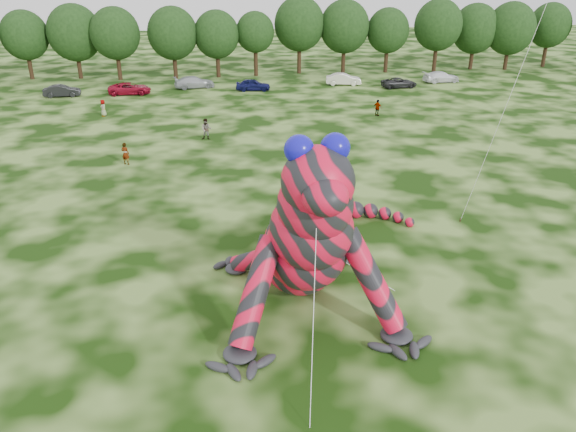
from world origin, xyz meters
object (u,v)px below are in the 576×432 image
(car_1, at_px, (62,91))
(tree_16, at_px, (548,35))
(tree_15, at_px, (510,36))
(tree_5, at_px, (76,42))
(tree_11, at_px, (344,37))
(car_2, at_px, (130,89))
(tree_13, at_px, (437,36))
(tree_8, at_px, (217,44))
(tree_6, at_px, (116,44))
(tree_9, at_px, (255,44))
(spectator_5, at_px, (329,157))
(tree_4, at_px, (26,45))
(tree_7, at_px, (173,43))
(spectator_3, at_px, (378,108))
(car_6, at_px, (399,83))
(tree_10, at_px, (299,35))
(car_4, at_px, (253,85))
(inflatable_gecko, at_px, (295,200))
(car_3, at_px, (194,82))
(tree_12, at_px, (387,40))
(car_7, at_px, (441,77))
(tree_14, at_px, (474,37))
(car_5, at_px, (344,79))
(spectator_0, at_px, (125,154))

(car_1, bearing_deg, tree_16, -85.43)
(tree_15, bearing_deg, tree_5, 179.38)
(tree_11, xyz_separation_m, car_2, (-28.83, -11.38, -4.33))
(tree_13, relative_size, tree_16, 1.08)
(tree_8, bearing_deg, tree_6, -178.71)
(tree_9, xyz_separation_m, spectator_5, (2.58, -40.07, -3.51))
(tree_4, bearing_deg, tree_5, -2.43)
(tree_4, xyz_separation_m, tree_7, (19.56, -1.91, 0.21))
(tree_7, bearing_deg, spectator_3, -47.83)
(tree_7, xyz_separation_m, tree_13, (37.21, 0.32, 0.33))
(car_6, bearing_deg, tree_10, 38.06)
(tree_13, bearing_deg, car_4, -159.78)
(tree_5, xyz_separation_m, car_1, (0.27, -11.96, -4.20))
(tree_15, relative_size, car_2, 1.91)
(inflatable_gecko, xyz_separation_m, tree_6, (-16.19, 55.93, 0.39))
(car_3, bearing_deg, tree_16, -90.99)
(tree_8, bearing_deg, tree_4, 176.11)
(inflatable_gecko, distance_m, car_1, 50.65)
(tree_12, bearing_deg, car_3, -163.56)
(tree_5, bearing_deg, tree_13, -1.49)
(tree_10, distance_m, tree_12, 12.67)
(tree_15, bearing_deg, car_7, -147.47)
(car_1, relative_size, car_6, 0.93)
(tree_4, bearing_deg, tree_12, -1.12)
(car_3, bearing_deg, tree_6, 44.04)
(car_7, bearing_deg, tree_5, 71.49)
(tree_10, distance_m, tree_11, 6.40)
(tree_6, relative_size, tree_9, 1.09)
(tree_9, bearing_deg, tree_5, 177.42)
(car_3, bearing_deg, spectator_3, -143.02)
(tree_16, distance_m, car_1, 69.62)
(inflatable_gecko, relative_size, tree_14, 1.85)
(tree_16, height_order, car_6, tree_16)
(spectator_3, bearing_deg, tree_15, -90.15)
(tree_8, height_order, car_1, tree_8)
(tree_10, bearing_deg, car_5, -64.62)
(tree_14, height_order, car_6, tree_14)
(tree_13, bearing_deg, spectator_3, -122.11)
(tree_4, relative_size, tree_10, 0.86)
(tree_16, height_order, car_1, tree_16)
(tree_9, height_order, tree_15, tree_15)
(tree_12, distance_m, tree_13, 7.17)
(tree_16, bearing_deg, car_3, -169.58)
(inflatable_gecko, height_order, tree_12, tree_12)
(tree_10, bearing_deg, tree_8, -172.19)
(inflatable_gecko, height_order, spectator_0, inflatable_gecko)
(tree_12, relative_size, spectator_3, 5.36)
(car_1, bearing_deg, tree_11, -78.38)
(tree_16, xyz_separation_m, car_7, (-20.28, -10.09, -3.97))
(tree_14, height_order, car_7, tree_14)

